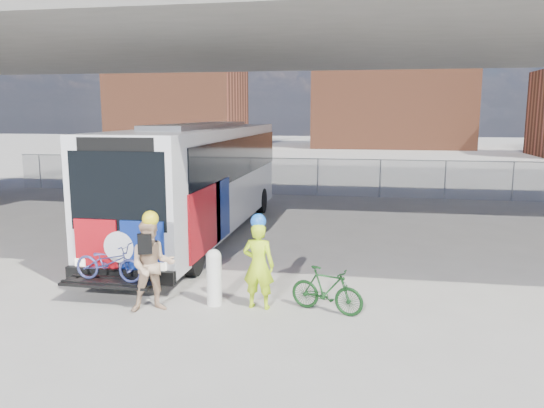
% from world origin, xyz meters
% --- Properties ---
extents(ground, '(160.00, 160.00, 0.00)m').
position_xyz_m(ground, '(0.00, 0.00, 0.00)').
color(ground, '#9E9991').
rests_on(ground, ground).
extents(bus, '(2.67, 12.90, 3.69)m').
position_xyz_m(bus, '(-2.00, 2.91, 2.11)').
color(bus, silver).
rests_on(bus, ground).
extents(overpass, '(40.00, 16.00, 7.95)m').
position_xyz_m(overpass, '(0.00, 4.00, 6.54)').
color(overpass, '#605E59').
rests_on(overpass, ground).
extents(chainlink_fence, '(30.00, 0.06, 30.00)m').
position_xyz_m(chainlink_fence, '(0.00, 12.00, 1.42)').
color(chainlink_fence, gray).
rests_on(chainlink_fence, ground).
extents(brick_buildings, '(54.00, 22.00, 12.00)m').
position_xyz_m(brick_buildings, '(1.23, 48.23, 5.42)').
color(brick_buildings, brown).
rests_on(brick_buildings, ground).
extents(smokestack, '(2.20, 2.20, 25.00)m').
position_xyz_m(smokestack, '(14.00, 55.00, 12.50)').
color(smokestack, brown).
rests_on(smokestack, ground).
extents(bollard, '(0.32, 0.32, 1.22)m').
position_xyz_m(bollard, '(0.25, -3.43, 0.65)').
color(bollard, silver).
rests_on(bollard, ground).
extents(cyclist_hivis, '(0.70, 0.49, 2.01)m').
position_xyz_m(cyclist_hivis, '(1.20, -3.43, 0.97)').
color(cyclist_hivis, '#C9FA1A').
rests_on(cyclist_hivis, ground).
extents(cyclist_tan, '(1.15, 1.04, 2.10)m').
position_xyz_m(cyclist_tan, '(-0.89, -3.97, 0.99)').
color(cyclist_tan, tan).
rests_on(cyclist_tan, ground).
extents(bike_parked, '(1.63, 0.93, 0.94)m').
position_xyz_m(bike_parked, '(2.62, -3.43, 0.47)').
color(bike_parked, '#123916').
rests_on(bike_parked, ground).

